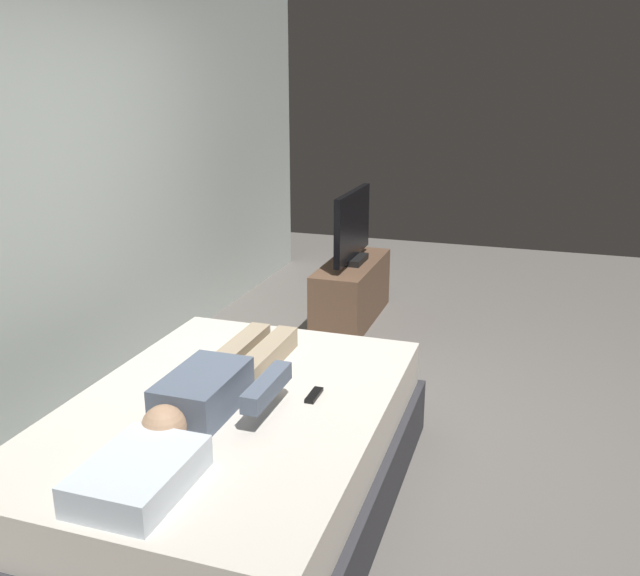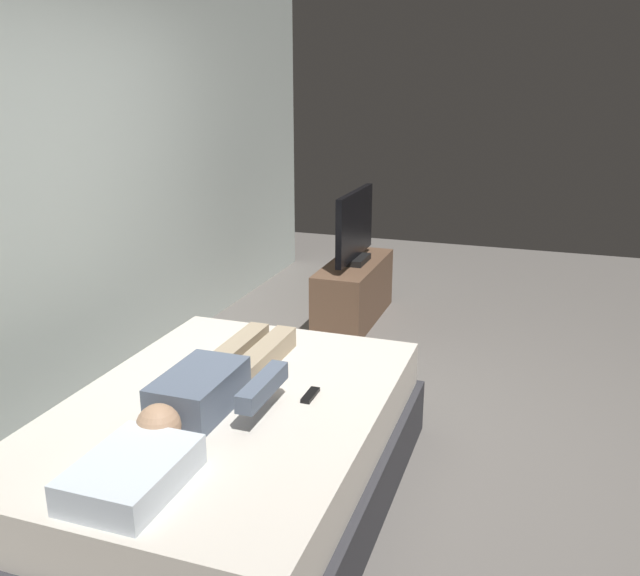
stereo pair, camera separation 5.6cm
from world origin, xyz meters
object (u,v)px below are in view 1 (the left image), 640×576
bed (230,456)px  person (219,382)px  pillow (139,475)px  tv (352,228)px  tv_stand (352,291)px  remote (314,395)px

bed → person: 0.36m
pillow → tv: tv is taller
tv_stand → tv: (0.00, -0.00, 0.53)m
pillow → person: size_ratio=0.38×
pillow → tv: size_ratio=0.55×
pillow → tv: (3.40, 0.17, 0.18)m
person → tv: tv is taller
remote → tv: 2.58m
bed → tv_stand: bed is taller
remote → tv_stand: (2.51, 0.52, -0.30)m
tv → person: bearing=-177.5°
person → tv_stand: 2.69m
person → tv_stand: size_ratio=1.15×
pillow → person: bearing=3.8°
pillow → remote: (0.89, -0.36, -0.05)m
remote → bed: bearing=116.9°
tv_stand → pillow: bearing=-177.2°
person → tv_stand: person is taller
remote → tv_stand: size_ratio=0.14×
bed → tv: 2.75m
tv_stand → tv: bearing=-90.0°
pillow → tv_stand: (3.40, 0.17, -0.35)m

